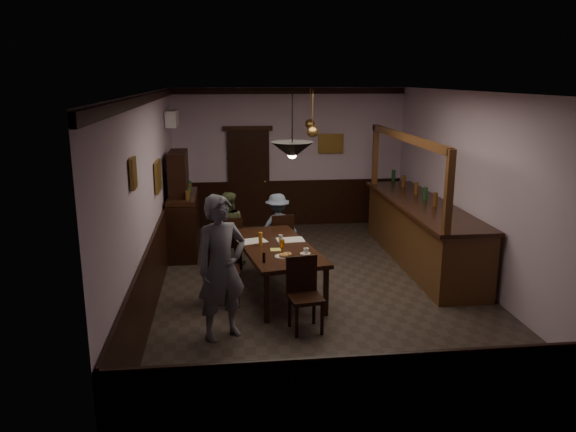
{
  "coord_description": "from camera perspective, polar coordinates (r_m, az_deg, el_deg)",
  "views": [
    {
      "loc": [
        -1.45,
        -8.06,
        3.22
      ],
      "look_at": [
        -0.48,
        0.19,
        1.15
      ],
      "focal_mm": 35.0,
      "sensor_mm": 36.0,
      "label": 1
    }
  ],
  "objects": [
    {
      "name": "pastry_ring_a",
      "position": [
        7.88,
        -0.44,
        -4.0
      ],
      "size": [
        0.13,
        0.13,
        0.04
      ],
      "primitive_type": "torus",
      "color": "#C68C47",
      "rests_on": "pastry_plate"
    },
    {
      "name": "door_back",
      "position": [
        12.22,
        -4.02,
        3.73
      ],
      "size": [
        0.9,
        0.06,
        2.1
      ],
      "primitive_type": "cube",
      "color": "black",
      "rests_on": "ground"
    },
    {
      "name": "person_standing",
      "position": [
        7.02,
        -6.76,
        -5.24
      ],
      "size": [
        0.8,
        0.7,
        1.84
      ],
      "primitive_type": "imported",
      "rotation": [
        0.0,
        0.0,
        0.49
      ],
      "color": "slate",
      "rests_on": "ground"
    },
    {
      "name": "picture_back",
      "position": [
        12.33,
        4.37,
        7.34
      ],
      "size": [
        0.55,
        0.04,
        0.42
      ],
      "color": "olive",
      "rests_on": "ground"
    },
    {
      "name": "pepper_mill",
      "position": [
        7.68,
        -2.46,
        -4.21
      ],
      "size": [
        0.04,
        0.04,
        0.14
      ],
      "primitive_type": "cylinder",
      "color": "black",
      "rests_on": "dining_table"
    },
    {
      "name": "chair_far_right",
      "position": [
        9.82,
        -0.66,
        -2.11
      ],
      "size": [
        0.45,
        0.45,
        0.91
      ],
      "rotation": [
        0.0,
        0.0,
        3.29
      ],
      "color": "black",
      "rests_on": "ground"
    },
    {
      "name": "coffee_cup",
      "position": [
        8.04,
        1.85,
        -3.53
      ],
      "size": [
        0.09,
        0.09,
        0.07
      ],
      "primitive_type": "imported",
      "rotation": [
        0.0,
        0.0,
        0.17
      ],
      "color": "white",
      "rests_on": "saucer"
    },
    {
      "name": "newspaper_left",
      "position": [
        8.66,
        -3.63,
        -2.56
      ],
      "size": [
        0.49,
        0.42,
        0.01
      ],
      "primitive_type": "cube",
      "rotation": [
        0.0,
        0.0,
        0.31
      ],
      "color": "silver",
      "rests_on": "dining_table"
    },
    {
      "name": "pendant_brass_mid",
      "position": [
        9.74,
        2.51,
        8.55
      ],
      "size": [
        0.2,
        0.2,
        0.81
      ],
      "color": "#BF8C3F",
      "rests_on": "ground"
    },
    {
      "name": "water_glass",
      "position": [
        8.47,
        -0.76,
        -2.42
      ],
      "size": [
        0.06,
        0.06,
        0.15
      ],
      "primitive_type": "cylinder",
      "color": "silver",
      "rests_on": "dining_table"
    },
    {
      "name": "ac_unit",
      "position": [
        11.03,
        -11.7,
        9.71
      ],
      "size": [
        0.2,
        0.85,
        0.3
      ],
      "color": "white",
      "rests_on": "ground"
    },
    {
      "name": "person_seated_left",
      "position": [
        9.84,
        -6.14,
        -1.25
      ],
      "size": [
        0.63,
        0.5,
        1.29
      ],
      "primitive_type": "imported",
      "rotation": [
        0.0,
        0.0,
        3.13
      ],
      "color": "#444D2E",
      "rests_on": "ground"
    },
    {
      "name": "pendant_brass_far",
      "position": [
        11.31,
        2.25,
        9.31
      ],
      "size": [
        0.2,
        0.2,
        0.81
      ],
      "color": "#BF8C3F",
      "rests_on": "ground"
    },
    {
      "name": "napkin",
      "position": [
        8.24,
        -1.27,
        -3.42
      ],
      "size": [
        0.17,
        0.17,
        0.0
      ],
      "primitive_type": "cube",
      "rotation": [
        0.0,
        0.0,
        0.17
      ],
      "color": "#DADE51",
      "rests_on": "dining_table"
    },
    {
      "name": "picture_left_small",
      "position": [
        6.63,
        -15.44,
        4.21
      ],
      "size": [
        0.04,
        0.28,
        0.36
      ],
      "color": "olive",
      "rests_on": "ground"
    },
    {
      "name": "person_seated_right",
      "position": [
        10.04,
        -1.08,
        -1.11
      ],
      "size": [
        0.87,
        0.64,
        1.21
      ],
      "primitive_type": "imported",
      "rotation": [
        0.0,
        0.0,
        3.41
      ],
      "color": "slate",
      "rests_on": "ground"
    },
    {
      "name": "room",
      "position": [
        8.37,
        3.41,
        2.1
      ],
      "size": [
        5.01,
        8.01,
        3.01
      ],
      "color": "#2D2621",
      "rests_on": "ground"
    },
    {
      "name": "bar_counter",
      "position": [
        10.15,
        13.37,
        -1.47
      ],
      "size": [
        0.95,
        4.07,
        2.28
      ],
      "color": "#4A2B13",
      "rests_on": "ground"
    },
    {
      "name": "pastry_plate",
      "position": [
        7.91,
        -0.55,
        -4.13
      ],
      "size": [
        0.22,
        0.22,
        0.01
      ],
      "primitive_type": "cylinder",
      "color": "white",
      "rests_on": "dining_table"
    },
    {
      "name": "picture_left_large",
      "position": [
        9.05,
        -13.06,
        3.96
      ],
      "size": [
        0.04,
        0.62,
        0.48
      ],
      "color": "olive",
      "rests_on": "ground"
    },
    {
      "name": "saucer",
      "position": [
        8.05,
        1.78,
        -3.84
      ],
      "size": [
        0.15,
        0.15,
        0.01
      ],
      "primitive_type": "cylinder",
      "color": "white",
      "rests_on": "dining_table"
    },
    {
      "name": "dining_table",
      "position": [
        8.47,
        -1.19,
        -3.42
      ],
      "size": [
        1.37,
        2.34,
        0.75
      ],
      "rotation": [
        0.0,
        0.0,
        0.17
      ],
      "color": "black",
      "rests_on": "ground"
    },
    {
      "name": "pendant_iron",
      "position": [
        7.37,
        0.42,
        6.69
      ],
      "size": [
        0.56,
        0.56,
        0.83
      ],
      "color": "black",
      "rests_on": "ground"
    },
    {
      "name": "chair_side",
      "position": [
        8.14,
        -7.21,
        -5.06
      ],
      "size": [
        0.48,
        0.48,
        1.05
      ],
      "rotation": [
        0.0,
        0.0,
        1.63
      ],
      "color": "black",
      "rests_on": "ground"
    },
    {
      "name": "pastry_ring_b",
      "position": [
        7.92,
        -0.09,
        -3.9
      ],
      "size": [
        0.13,
        0.13,
        0.04
      ],
      "primitive_type": "torus",
      "color": "#C68C47",
      "rests_on": "pastry_plate"
    },
    {
      "name": "beer_glass",
      "position": [
        8.43,
        -2.81,
        -2.33
      ],
      "size": [
        0.06,
        0.06,
        0.2
      ],
      "primitive_type": "cylinder",
      "color": "#BF721E",
      "rests_on": "dining_table"
    },
    {
      "name": "newspaper_right",
      "position": [
        8.71,
        0.25,
        -2.44
      ],
      "size": [
        0.44,
        0.33,
        0.01
      ],
      "primitive_type": "cube",
      "rotation": [
        0.0,
        0.0,
        0.07
      ],
      "color": "silver",
      "rests_on": "dining_table"
    },
    {
      "name": "soda_can",
      "position": [
        8.32,
        -0.56,
        -2.83
      ],
      "size": [
        0.07,
        0.07,
        0.12
      ],
      "primitive_type": "cylinder",
      "color": "orange",
      "rests_on": "dining_table"
    },
    {
      "name": "chair_far_left",
      "position": [
        9.61,
        -5.85,
        -2.5
      ],
      "size": [
        0.43,
        0.43,
        0.92
      ],
      "rotation": [
        0.0,
        0.0,
        3.22
      ],
      "color": "black",
      "rests_on": "ground"
    },
    {
      "name": "chair_near",
      "position": [
        7.33,
        1.62,
        -7.56
      ],
      "size": [
        0.47,
        0.47,
        0.96
      ],
      "rotation": [
        0.0,
        0.0,
        0.15
      ],
      "color": "black",
      "rests_on": "ground"
    },
    {
      "name": "sideboard",
      "position": [
        10.52,
        -10.67,
        0.27
      ],
      "size": [
        0.52,
        1.45,
        1.91
      ],
      "color": "black",
      "rests_on": "ground"
    }
  ]
}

